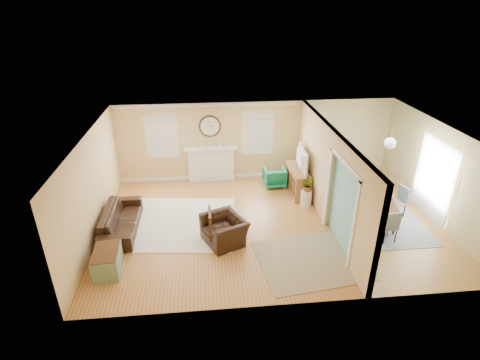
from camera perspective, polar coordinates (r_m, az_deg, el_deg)
The scene contains 29 objects.
floor at distance 10.29m, azimuth 4.63°, elevation -6.56°, with size 9.00×9.00×0.00m, color #9F5E24.
wall_back at distance 12.38m, azimuth 2.47°, elevation 6.04°, with size 9.00×0.02×2.60m, color #E2B56D.
wall_front at distance 7.15m, azimuth 9.19°, elevation -10.60°, with size 9.00×0.02×2.60m, color #E2B56D.
wall_left at distance 9.92m, azimuth -21.62°, elevation -1.16°, with size 0.02×6.00×2.60m, color #E2B56D.
wall_right at distance 11.33m, azimuth 27.90°, elevation 0.95°, with size 0.02×6.00×2.60m, color #E2B56D.
ceiling at distance 9.16m, azimuth 5.21°, elevation 7.29°, with size 9.00×6.00×0.02m, color white.
partition at distance 10.24m, azimuth 12.99°, elevation 1.30°, with size 0.17×6.00×2.60m.
fireplace at distance 12.42m, azimuth -4.40°, elevation 2.55°, with size 1.70×0.30×1.17m.
wall_clock at distance 12.06m, azimuth -4.61°, elevation 8.18°, with size 0.70×0.07×0.70m.
window_left at distance 12.18m, azimuth -11.93°, elevation 6.94°, with size 1.05×0.13×1.42m.
window_right at distance 12.23m, azimuth 2.76°, elevation 7.55°, with size 1.05×0.13×1.42m.
french_doors at distance 11.39m, azimuth 27.50°, elevation 0.03°, with size 0.06×1.70×2.20m.
pendant at distance 10.27m, azimuth 21.88°, elevation 5.22°, with size 0.30×0.30×0.55m.
rug_cream at distance 10.41m, azimuth -9.74°, elevation -6.42°, with size 3.14×2.72×0.02m, color beige.
rug_jute at distance 9.09m, azimuth 10.81°, elevation -11.90°, with size 2.43×1.99×0.01m, color #958763.
rug_grey at distance 11.15m, azimuth 19.17°, elevation -5.24°, with size 2.51×3.14×0.01m, color slate.
sofa at distance 10.29m, azimuth -17.66°, elevation -5.80°, with size 2.14×0.84×0.62m, color black.
eames_chair at distance 9.37m, azimuth -2.38°, elevation -7.59°, with size 1.05×0.91×0.68m, color black.
green_chair at distance 12.15m, azimuth 5.28°, elevation 0.50°, with size 0.67×0.69×0.63m, color #007C4F.
trunk at distance 9.00m, azimuth -19.56°, elevation -11.54°, with size 0.62×0.95×0.52m.
credenza at distance 11.79m, azimuth 8.79°, elevation -0.07°, with size 0.49×1.43×0.80m.
tv at distance 11.49m, azimuth 8.95°, elevation 3.23°, with size 1.17×0.15×0.68m, color black.
garden_stool at distance 11.14m, azimuth 10.02°, elevation -2.75°, with size 0.32×0.32×0.48m, color white.
potted_plant at distance 10.94m, azimuth 10.19°, elevation -0.76°, with size 0.35×0.30×0.39m, color #337F33.
dining_table at distance 11.00m, azimuth 19.41°, elevation -3.79°, with size 1.89×1.05×0.66m, color #4F2813.
dining_chair_n at distance 11.84m, azimuth 17.79°, elevation -0.16°, with size 0.42×0.42×0.93m.
dining_chair_s at distance 10.00m, azimuth 21.68°, elevation -6.06°, with size 0.44×0.44×0.89m.
dining_chair_w at distance 10.70m, azimuth 16.17°, elevation -3.04°, with size 0.43×0.43×0.88m.
dining_chair_e at distance 11.20m, azimuth 22.88°, elevation -2.75°, with size 0.47×0.47×0.89m.
Camera 1 is at (-1.67, -8.52, 5.52)m, focal length 28.00 mm.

